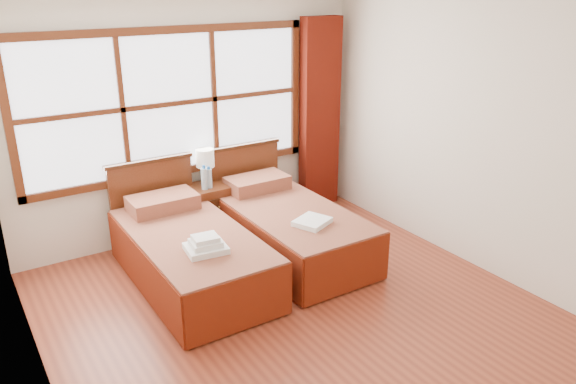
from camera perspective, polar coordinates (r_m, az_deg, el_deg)
floor at (r=4.87m, az=2.09°, el=-13.04°), size 4.50×4.50×0.00m
wall_back at (r=6.19m, az=-9.74°, el=7.34°), size 4.00×0.00×4.00m
wall_left at (r=3.62m, az=-24.80°, el=-4.26°), size 0.00×4.50×4.50m
wall_right at (r=5.63m, az=19.37°, el=5.09°), size 0.00×4.50×4.50m
window at (r=6.02m, az=-11.91°, el=8.77°), size 3.16×0.06×1.56m
curtain at (r=6.87m, az=3.24°, el=7.82°), size 0.50×0.16×2.30m
bed_left at (r=5.42m, az=-10.00°, el=-6.04°), size 1.00×2.02×0.97m
bed_right at (r=5.87m, az=-0.08°, el=-3.52°), size 0.99×2.01×0.96m
nightstand at (r=6.29m, az=-7.83°, el=-1.91°), size 0.45×0.45×0.60m
towels_left at (r=4.89m, az=-8.35°, el=-5.37°), size 0.37×0.34×0.14m
towels_right at (r=5.38m, az=2.47°, el=-3.04°), size 0.40×0.38×0.05m
lamp at (r=6.19m, az=-8.41°, el=3.34°), size 0.20×0.20×0.39m
bottle_near at (r=6.05m, az=-8.49°, el=1.38°), size 0.07×0.07×0.27m
bottle_far at (r=6.08m, az=-8.02°, el=1.41°), size 0.06×0.06×0.24m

